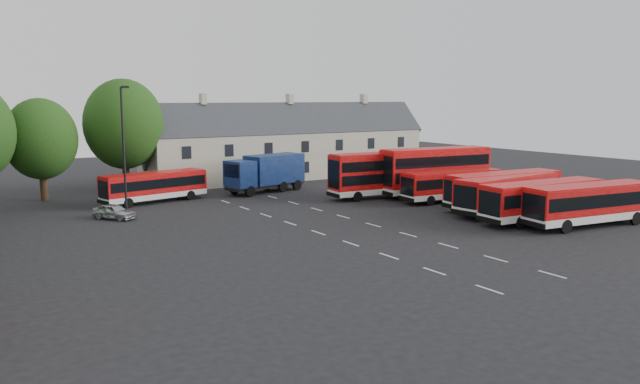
# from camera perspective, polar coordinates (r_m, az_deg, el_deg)

# --- Properties ---
(ground) EXTENTS (140.00, 140.00, 0.00)m
(ground) POSITION_cam_1_polar(r_m,az_deg,el_deg) (43.28, 1.28, -4.22)
(ground) COLOR black
(ground) RESTS_ON ground
(lane_markings) EXTENTS (5.15, 33.80, 0.01)m
(lane_markings) POSITION_cam_1_polar(r_m,az_deg,el_deg) (46.28, 2.44, -3.37)
(lane_markings) COLOR beige
(lane_markings) RESTS_ON ground
(terrace_houses) EXTENTS (35.70, 7.13, 10.06)m
(terrace_houses) POSITION_cam_1_polar(r_m,az_deg,el_deg) (75.28, -2.76, 4.24)
(terrace_houses) COLOR beige
(terrace_houses) RESTS_ON ground
(bus_row_a) EXTENTS (11.49, 4.07, 3.18)m
(bus_row_a) POSITION_cam_1_polar(r_m,az_deg,el_deg) (51.05, 23.48, -0.78)
(bus_row_a) COLOR silver
(bus_row_a) RESTS_ON ground
(bus_row_b) EXTENTS (11.34, 3.43, 3.16)m
(bus_row_b) POSITION_cam_1_polar(r_m,az_deg,el_deg) (51.48, 19.73, -0.51)
(bus_row_b) COLOR silver
(bus_row_b) RESTS_ON ground
(bus_row_c) EXTENTS (11.39, 3.73, 3.16)m
(bus_row_c) POSITION_cam_1_polar(r_m,az_deg,el_deg) (54.56, 16.71, 0.13)
(bus_row_c) COLOR silver
(bus_row_c) RESTS_ON ground
(bus_row_d) EXTENTS (11.48, 3.57, 3.20)m
(bus_row_d) POSITION_cam_1_polar(r_m,az_deg,el_deg) (56.40, 16.45, 0.43)
(bus_row_d) COLOR silver
(bus_row_d) RESTS_ON ground
(bus_row_e) EXTENTS (10.33, 3.34, 2.87)m
(bus_row_e) POSITION_cam_1_polar(r_m,az_deg,el_deg) (59.42, 11.97, 0.81)
(bus_row_e) COLOR silver
(bus_row_e) RESTS_ON ground
(bus_dd_south) EXTENTS (11.76, 3.88, 4.73)m
(bus_dd_south) POSITION_cam_1_polar(r_m,az_deg,el_deg) (62.26, 10.52, 2.10)
(bus_dd_south) COLOR silver
(bus_dd_south) RESTS_ON ground
(bus_dd_north) EXTENTS (10.82, 3.37, 4.37)m
(bus_dd_north) POSITION_cam_1_polar(r_m,az_deg,el_deg) (60.66, 5.66, 1.84)
(bus_dd_north) COLOR silver
(bus_dd_north) RESTS_ON ground
(bus_north) EXTENTS (10.12, 4.01, 2.79)m
(bus_north) POSITION_cam_1_polar(r_m,az_deg,el_deg) (59.49, -14.90, 0.67)
(bus_north) COLOR silver
(bus_north) RESTS_ON ground
(box_truck) EXTENTS (9.07, 4.59, 3.80)m
(box_truck) POSITION_cam_1_polar(r_m,az_deg,el_deg) (64.01, -4.94, 1.89)
(box_truck) COLOR black
(box_truck) RESTS_ON ground
(silver_car) EXTENTS (3.22, 3.82, 1.23)m
(silver_car) POSITION_cam_1_polar(r_m,az_deg,el_deg) (52.41, -18.31, -1.70)
(silver_car) COLOR #B2B5BA
(silver_car) RESTS_ON ground
(lamppost) EXTENTS (0.73, 0.44, 10.55)m
(lamppost) POSITION_cam_1_polar(r_m,az_deg,el_deg) (53.10, -17.49, 3.92)
(lamppost) COLOR black
(lamppost) RESTS_ON ground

